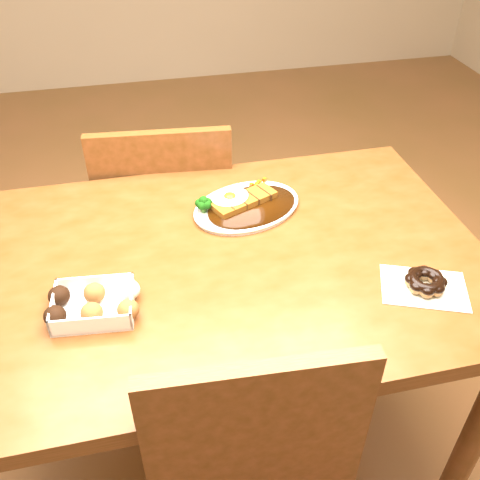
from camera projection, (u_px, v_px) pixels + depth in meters
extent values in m
plane|color=brown|center=(228.00, 440.00, 1.68)|extent=(6.00, 6.00, 0.00)
cube|color=#4D2D0F|center=(223.00, 264.00, 1.22)|extent=(1.20, 0.80, 0.04)
cylinder|color=#4D2D0F|center=(473.00, 439.00, 1.29)|extent=(0.06, 0.06, 0.71)
cylinder|color=#4D2D0F|center=(30.00, 311.00, 1.62)|extent=(0.06, 0.06, 0.71)
cylinder|color=#4D2D0F|center=(362.00, 260.00, 1.81)|extent=(0.06, 0.06, 0.71)
cube|color=#4D2D0F|center=(169.00, 222.00, 1.86)|extent=(0.46, 0.46, 0.04)
cylinder|color=#4D2D0F|center=(215.00, 239.00, 2.14)|extent=(0.04, 0.04, 0.41)
cylinder|color=#4D2D0F|center=(130.00, 246.00, 2.11)|extent=(0.04, 0.04, 0.41)
cylinder|color=#4D2D0F|center=(224.00, 298.00, 1.88)|extent=(0.04, 0.04, 0.41)
cylinder|color=#4D2D0F|center=(126.00, 307.00, 1.85)|extent=(0.04, 0.04, 0.41)
cube|color=#4D2D0F|center=(164.00, 194.00, 1.56)|extent=(0.40, 0.07, 0.40)
cube|color=#4D2D0F|center=(257.00, 439.00, 0.94)|extent=(0.40, 0.06, 0.40)
ellipsoid|color=white|center=(247.00, 207.00, 1.36)|extent=(0.33, 0.28, 0.01)
ellipsoid|color=black|center=(252.00, 206.00, 1.34)|extent=(0.28, 0.24, 0.01)
cube|color=#6B380C|center=(244.00, 201.00, 1.35)|extent=(0.18, 0.12, 0.02)
ellipsoid|color=white|center=(230.00, 197.00, 1.34)|extent=(0.12, 0.11, 0.01)
ellipsoid|color=#FFB214|center=(230.00, 196.00, 1.34)|extent=(0.03, 0.03, 0.02)
cube|color=white|center=(93.00, 304.00, 1.06)|extent=(0.17, 0.14, 0.04)
ellipsoid|color=black|center=(55.00, 316.00, 1.03)|extent=(0.04, 0.04, 0.04)
ellipsoid|color=brown|center=(92.00, 313.00, 1.04)|extent=(0.04, 0.04, 0.04)
ellipsoid|color=brown|center=(128.00, 309.00, 1.05)|extent=(0.04, 0.04, 0.04)
ellipsoid|color=black|center=(59.00, 296.00, 1.08)|extent=(0.04, 0.04, 0.04)
ellipsoid|color=brown|center=(94.00, 293.00, 1.08)|extent=(0.04, 0.04, 0.04)
ellipsoid|color=beige|center=(129.00, 290.00, 1.09)|extent=(0.04, 0.04, 0.04)
cube|color=silver|center=(424.00, 288.00, 1.13)|extent=(0.21, 0.18, 0.00)
torus|color=olive|center=(425.00, 282.00, 1.12)|extent=(0.11, 0.11, 0.03)
torus|color=black|center=(426.00, 280.00, 1.12)|extent=(0.10, 0.10, 0.02)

